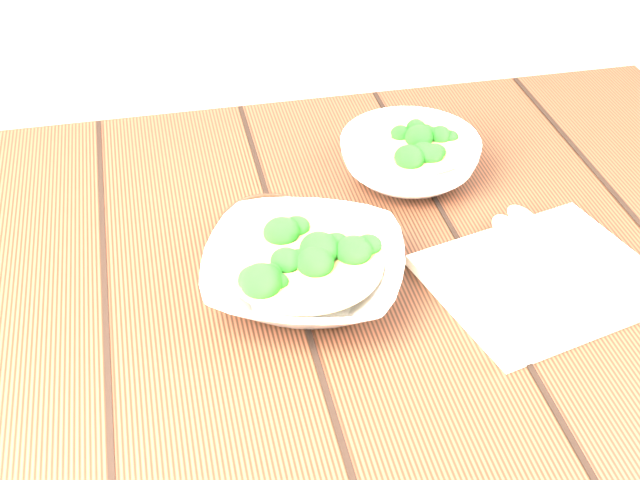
# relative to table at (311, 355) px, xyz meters

# --- Properties ---
(table) EXTENTS (1.20, 0.80, 0.75)m
(table) POSITION_rel_table_xyz_m (0.00, 0.00, 0.00)
(table) COLOR #391B10
(table) RESTS_ON ground
(soup_bowl_front) EXTENTS (0.27, 0.27, 0.06)m
(soup_bowl_front) POSITION_rel_table_xyz_m (-0.01, -0.02, 0.15)
(soup_bowl_front) COLOR silver
(soup_bowl_front) RESTS_ON table
(soup_bowl_back) EXTENTS (0.18, 0.18, 0.06)m
(soup_bowl_back) POSITION_rel_table_xyz_m (0.16, 0.17, 0.15)
(soup_bowl_back) COLOR silver
(soup_bowl_back) RESTS_ON table
(trivet) EXTENTS (0.13, 0.13, 0.03)m
(trivet) POSITION_rel_table_xyz_m (-0.03, 0.08, 0.13)
(trivet) COLOR black
(trivet) RESTS_ON table
(napkin) EXTENTS (0.27, 0.24, 0.01)m
(napkin) POSITION_rel_table_xyz_m (0.24, -0.07, 0.13)
(napkin) COLOR beige
(napkin) RESTS_ON table
(spoon_left) EXTENTS (0.03, 0.19, 0.01)m
(spoon_left) POSITION_rel_table_xyz_m (0.23, -0.02, 0.14)
(spoon_left) COLOR beige
(spoon_left) RESTS_ON napkin
(spoon_right) EXTENTS (0.04, 0.19, 0.01)m
(spoon_right) POSITION_rel_table_xyz_m (0.26, -0.01, 0.14)
(spoon_right) COLOR beige
(spoon_right) RESTS_ON napkin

